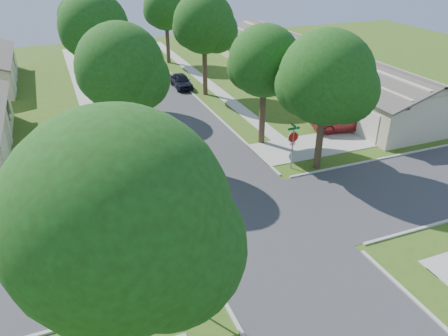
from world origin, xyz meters
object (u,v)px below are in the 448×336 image
at_px(tree_e_far, 166,10).
at_px(house_ne_far, 273,51).
at_px(car_driveway, 344,121).
at_px(stop_sign_ne, 293,139).
at_px(stop_sign_sw, 198,272).
at_px(tree_w_far, 81,19).
at_px(tree_sw_corner, 122,227).
at_px(tree_w_near, 122,71).
at_px(car_curb_west, 125,70).
at_px(house_ne_near, 374,96).
at_px(tree_e_near, 265,64).
at_px(car_curb_east, 181,81).
at_px(tree_ne_corner, 327,82).
at_px(tree_e_mid, 205,26).
at_px(tree_w_mid, 95,30).

xyz_separation_m(tree_e_far, house_ne_far, (11.24, -5.01, -4.46)).
bearing_deg(car_driveway, stop_sign_ne, 133.81).
relative_size(stop_sign_sw, tree_e_far, 0.34).
distance_m(stop_sign_ne, tree_w_far, 30.96).
height_order(tree_e_far, house_ne_far, tree_e_far).
relative_size(stop_sign_ne, tree_sw_corner, 0.31).
bearing_deg(tree_w_near, car_curb_west, 80.74).
relative_size(stop_sign_sw, house_ne_near, 0.22).
distance_m(stop_sign_ne, tree_e_far, 29.57).
xyz_separation_m(tree_w_far, tree_sw_corner, (-2.78, -41.00, 0.76)).
xyz_separation_m(tree_e_near, tree_w_near, (-9.40, 0.00, 0.47)).
xyz_separation_m(tree_w_near, tree_sw_corner, (-2.79, -16.00, 0.15)).
height_order(stop_sign_sw, tree_w_near, tree_w_near).
bearing_deg(car_curb_west, car_curb_east, 120.05).
distance_m(house_ne_near, car_driveway, 5.09).
relative_size(tree_ne_corner, car_curb_east, 2.20).
bearing_deg(tree_e_far, tree_e_near, -90.00).
xyz_separation_m(stop_sign_sw, tree_ne_corner, (11.06, 8.91, 3.56)).
xyz_separation_m(stop_sign_ne, car_curb_west, (-5.90, 25.42, -1.39)).
xyz_separation_m(tree_e_far, car_curb_east, (-1.55, -10.19, -5.31)).
bearing_deg(house_ne_near, tree_sw_corner, -142.48).
xyz_separation_m(house_ne_near, house_ne_far, (0.00, 18.00, 0.00)).
distance_m(stop_sign_sw, tree_e_far, 40.04).
bearing_deg(house_ne_near, house_ne_far, 90.00).
relative_size(stop_sign_ne, tree_ne_corner, 0.34).
bearing_deg(car_curb_east, tree_e_mid, -60.08).
distance_m(tree_e_near, tree_w_far, 26.71).
height_order(tree_w_far, car_curb_west, tree_w_far).
bearing_deg(house_ne_near, car_curb_east, 134.95).
xyz_separation_m(tree_e_near, house_ne_far, (11.24, 19.99, -4.13)).
bearing_deg(stop_sign_sw, house_ne_far, 58.45).
bearing_deg(tree_w_near, tree_w_mid, 89.98).
bearing_deg(stop_sign_sw, car_curb_west, 84.26).
distance_m(tree_w_near, tree_sw_corner, 16.24).
height_order(stop_sign_ne, tree_w_mid, tree_w_mid).
distance_m(tree_e_far, tree_w_far, 9.42).
bearing_deg(house_ne_near, tree_w_mid, 154.12).
distance_m(tree_e_near, tree_e_far, 25.00).
xyz_separation_m(tree_e_near, car_driveway, (6.75, -0.31, -4.84)).
bearing_deg(house_ne_far, tree_e_near, -119.35).
bearing_deg(car_driveway, house_ne_far, 0.87).
height_order(stop_sign_ne, tree_w_near, tree_w_near).
xyz_separation_m(tree_w_mid, car_driveway, (16.14, -12.31, -5.68)).
relative_size(tree_w_mid, tree_w_far, 1.19).
xyz_separation_m(house_ne_near, car_driveway, (-4.49, -2.30, -0.71)).
bearing_deg(tree_w_mid, tree_w_near, -90.02).
xyz_separation_m(tree_e_far, car_curb_west, (-5.95, -3.89, -5.34)).
xyz_separation_m(stop_sign_sw, house_ne_near, (20.69, 15.70, -0.51)).
xyz_separation_m(tree_e_mid, car_curb_east, (-1.56, 2.81, -5.58)).
bearing_deg(car_driveway, tree_w_mid, 66.02).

